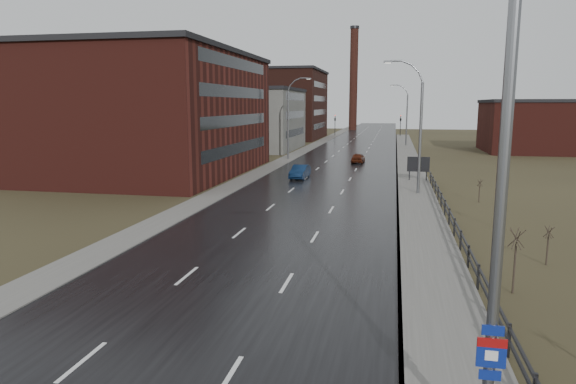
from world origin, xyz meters
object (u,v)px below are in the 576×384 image
at_px(streetlight_main, 485,186).
at_px(car_far, 358,158).
at_px(car_near, 300,172).
at_px(billboard, 418,165).

height_order(streetlight_main, car_far, streetlight_main).
relative_size(car_near, car_far, 1.10).
bearing_deg(streetlight_main, car_near, 105.29).
bearing_deg(streetlight_main, car_far, 96.40).
bearing_deg(billboard, streetlight_main, -90.86).
bearing_deg(billboard, car_near, -178.89).
height_order(billboard, car_far, billboard).
height_order(streetlight_main, billboard, streetlight_main).
distance_m(billboard, car_near, 12.04).
relative_size(streetlight_main, billboard, 4.75).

